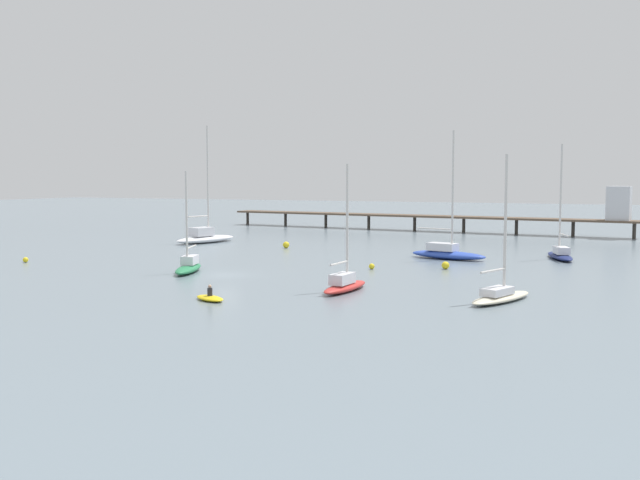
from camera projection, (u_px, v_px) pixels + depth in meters
ground_plane at (226, 275)px, 63.87m from camera, size 400.00×400.00×0.00m
pier at (481, 212)px, 112.28m from camera, size 68.29×10.33×7.43m
sailboat_blue at (447, 252)px, 76.59m from camera, size 8.86×4.42×13.56m
sailboat_green at (189, 265)px, 65.64m from camera, size 3.82×6.84×9.19m
sailboat_cream at (501, 293)px, 50.05m from camera, size 4.09×7.34×10.22m
sailboat_white at (205, 236)px, 95.81m from camera, size 5.25×10.27×15.49m
sailboat_red at (345, 282)px, 54.63m from camera, size 2.01×6.64×9.64m
sailboat_navy at (560, 252)px, 76.35m from camera, size 4.23×8.00×12.17m
dinghy_yellow at (210, 298)px, 50.51m from camera, size 3.11×2.42×1.14m
mooring_buoy_far at (26, 260)px, 73.43m from camera, size 0.55×0.55×0.55m
mooring_buoy_inner at (286, 245)px, 88.57m from camera, size 0.81×0.81×0.81m
mooring_buoy_outer at (372, 266)px, 68.01m from camera, size 0.55×0.55×0.55m
mooring_buoy_near at (445, 265)px, 68.01m from camera, size 0.73×0.73×0.73m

